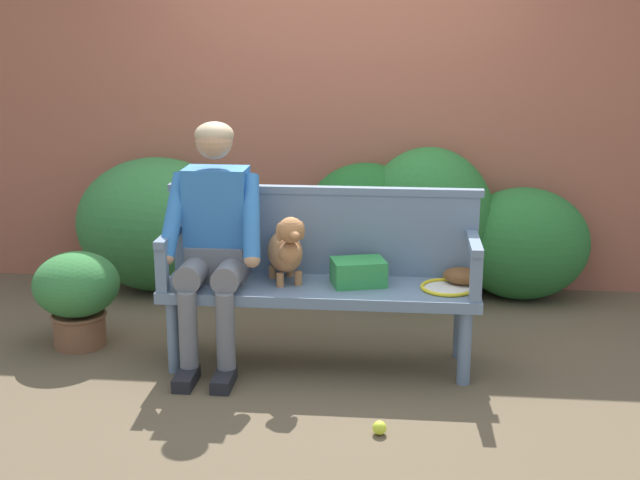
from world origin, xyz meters
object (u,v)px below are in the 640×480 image
(tennis_racket, at_px, (447,286))
(tennis_ball, at_px, (379,428))
(garden_bench, at_px, (320,295))
(potted_plant, at_px, (77,292))
(baseball_glove, at_px, (463,276))
(person_seated, at_px, (214,234))
(sports_bag, at_px, (358,272))
(dog_on_bench, at_px, (286,249))

(tennis_racket, bearing_deg, tennis_ball, -112.42)
(garden_bench, relative_size, tennis_racket, 3.05)
(potted_plant, bearing_deg, tennis_racket, -3.51)
(baseball_glove, xyz_separation_m, potted_plant, (-2.20, 0.06, -0.18))
(tennis_racket, height_order, tennis_ball, tennis_racket)
(person_seated, distance_m, tennis_racket, 1.29)
(person_seated, height_order, baseball_glove, person_seated)
(tennis_racket, distance_m, sports_bag, 0.48)
(garden_bench, height_order, person_seated, person_seated)
(dog_on_bench, relative_size, tennis_ball, 5.91)
(baseball_glove, bearing_deg, potted_plant, -159.78)
(baseball_glove, bearing_deg, garden_bench, -152.07)
(tennis_racket, xyz_separation_m, tennis_ball, (-0.33, -0.80, -0.44))
(tennis_ball, bearing_deg, tennis_racket, 67.58)
(person_seated, bearing_deg, potted_plant, 169.86)
(person_seated, xyz_separation_m, tennis_ball, (0.93, -0.78, -0.70))
(person_seated, height_order, tennis_racket, person_seated)
(garden_bench, xyz_separation_m, person_seated, (-0.57, -0.01, 0.33))
(dog_on_bench, relative_size, sports_bag, 1.39)
(tennis_ball, relative_size, potted_plant, 0.12)
(garden_bench, relative_size, person_seated, 1.28)
(dog_on_bench, height_order, tennis_racket, dog_on_bench)
(baseball_glove, relative_size, tennis_ball, 3.33)
(sports_bag, height_order, potted_plant, sports_bag)
(garden_bench, relative_size, baseball_glove, 7.78)
(sports_bag, bearing_deg, dog_on_bench, -178.37)
(potted_plant, bearing_deg, tennis_ball, -27.62)
(garden_bench, xyz_separation_m, dog_on_bench, (-0.18, 0.01, 0.26))
(person_seated, distance_m, sports_bag, 0.81)
(garden_bench, relative_size, dog_on_bench, 4.39)
(dog_on_bench, height_order, potted_plant, dog_on_bench)
(dog_on_bench, xyz_separation_m, baseball_glove, (0.96, 0.08, -0.15))
(tennis_ball, bearing_deg, garden_bench, 114.08)
(tennis_racket, bearing_deg, garden_bench, -178.94)
(garden_bench, distance_m, person_seated, 0.66)
(garden_bench, height_order, sports_bag, sports_bag)
(tennis_racket, height_order, baseball_glove, baseball_glove)
(person_seated, relative_size, dog_on_bench, 3.42)
(sports_bag, bearing_deg, person_seated, -177.73)
(person_seated, bearing_deg, tennis_racket, 1.09)
(garden_bench, height_order, dog_on_bench, dog_on_bench)
(sports_bag, bearing_deg, tennis_ball, -79.74)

